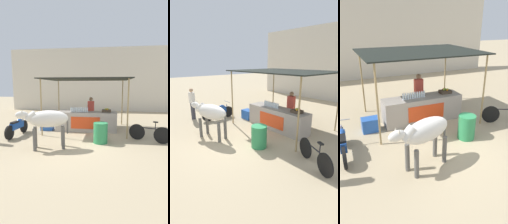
% 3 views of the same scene
% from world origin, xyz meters
% --- Properties ---
extents(ground_plane, '(60.00, 60.00, 0.00)m').
position_xyz_m(ground_plane, '(0.00, 0.00, 0.00)').
color(ground_plane, tan).
extents(building_wall_far, '(16.00, 0.50, 5.63)m').
position_xyz_m(building_wall_far, '(0.00, 9.83, 2.82)').
color(building_wall_far, beige).
rests_on(building_wall_far, ground).
extents(stall_counter, '(3.00, 0.82, 0.96)m').
position_xyz_m(stall_counter, '(0.00, 2.20, 0.48)').
color(stall_counter, '#9E9389').
rests_on(stall_counter, ground).
extents(stall_awning, '(4.20, 3.20, 2.59)m').
position_xyz_m(stall_awning, '(0.00, 2.50, 2.49)').
color(stall_awning, black).
rests_on(stall_awning, ground).
extents(water_bottle_row, '(0.88, 0.07, 0.25)m').
position_xyz_m(water_bottle_row, '(-0.35, 2.15, 1.07)').
color(water_bottle_row, silver).
rests_on(water_bottle_row, stall_counter).
extents(fruit_crate, '(0.44, 0.32, 0.18)m').
position_xyz_m(fruit_crate, '(1.00, 2.26, 1.03)').
color(fruit_crate, '#3F3326').
rests_on(fruit_crate, stall_counter).
extents(vendor_behind_counter, '(0.34, 0.22, 1.65)m').
position_xyz_m(vendor_behind_counter, '(0.16, 2.95, 0.85)').
color(vendor_behind_counter, '#383842').
rests_on(vendor_behind_counter, ground).
extents(cooler_box, '(0.60, 0.44, 0.48)m').
position_xyz_m(cooler_box, '(-2.00, 2.10, 0.24)').
color(cooler_box, blue).
rests_on(cooler_box, ground).
extents(water_barrel, '(0.56, 0.56, 0.80)m').
position_xyz_m(water_barrel, '(0.79, 0.36, 0.40)').
color(water_barrel, '#2D8C51').
rests_on(water_barrel, ground).
extents(cow, '(1.84, 0.94, 1.44)m').
position_xyz_m(cow, '(-1.08, -0.52, 1.03)').
color(cow, silver).
rests_on(cow, ground).
extents(motorcycle_parked, '(0.55, 1.80, 0.90)m').
position_xyz_m(motorcycle_parked, '(-2.98, 0.89, 0.43)').
color(motorcycle_parked, black).
rests_on(motorcycle_parked, ground).
extents(bicycle_leaning, '(1.50, 0.78, 0.85)m').
position_xyz_m(bicycle_leaning, '(2.73, 0.76, 0.35)').
color(bicycle_leaning, black).
rests_on(bicycle_leaning, ground).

